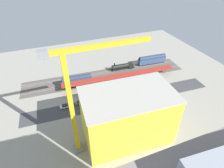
{
  "coord_description": "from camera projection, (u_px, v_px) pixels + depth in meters",
  "views": [
    {
      "loc": [
        28.98,
        65.92,
        58.75
      ],
      "look_at": [
        3.98,
        0.33,
        8.37
      ],
      "focal_mm": 29.37,
      "sensor_mm": 36.0,
      "label": 1
    }
  ],
  "objects": [
    {
      "name": "traffic_light",
      "position": [
        114.0,
        89.0,
        90.62
      ],
      "size": [
        0.5,
        0.36,
        6.0
      ],
      "color": "#333333",
      "rests_on": "ground"
    },
    {
      "name": "tower_crane",
      "position": [
        79.0,
        97.0,
        53.98
      ],
      "size": [
        30.11,
        3.6,
        40.25
      ],
      "color": "gray",
      "rests_on": "ground"
    },
    {
      "name": "street_tree_2",
      "position": [
        162.0,
        89.0,
        89.97
      ],
      "size": [
        5.28,
        5.28,
        7.0
      ],
      "color": "brown",
      "rests_on": "ground"
    },
    {
      "name": "rail_bed",
      "position": [
        106.0,
        76.0,
        107.53
      ],
      "size": [
        94.48,
        19.74,
        0.01
      ],
      "primitive_type": "cube",
      "rotation": [
        0.0,
        0.0,
        -0.05
      ],
      "color": "#5B544C",
      "rests_on": "ground"
    },
    {
      "name": "construction_roof_slab",
      "position": [
        129.0,
        94.0,
        60.86
      ],
      "size": [
        33.21,
        20.74,
        0.4
      ],
      "primitive_type": "cube",
      "rotation": [
        0.0,
        0.0,
        -0.05
      ],
      "color": "#B7B2A8",
      "rests_on": "construction_building"
    },
    {
      "name": "parked_car_4",
      "position": [
        95.0,
        99.0,
        89.11
      ],
      "size": [
        4.7,
        2.13,
        1.74
      ],
      "color": "black",
      "rests_on": "ground"
    },
    {
      "name": "box_truck_0",
      "position": [
        111.0,
        106.0,
        84.02
      ],
      "size": [
        9.49,
        3.58,
        3.18
      ],
      "color": "black",
      "rests_on": "ground"
    },
    {
      "name": "parked_car_3",
      "position": [
        110.0,
        96.0,
        91.11
      ],
      "size": [
        4.68,
        1.89,
        1.68
      ],
      "color": "black",
      "rests_on": "ground"
    },
    {
      "name": "parked_car_5",
      "position": [
        80.0,
        103.0,
        86.98
      ],
      "size": [
        4.21,
        2.11,
        1.81
      ],
      "color": "black",
      "rests_on": "ground"
    },
    {
      "name": "street_tree_0",
      "position": [
        92.0,
        107.0,
        78.79
      ],
      "size": [
        5.78,
        5.78,
        7.81
      ],
      "color": "brown",
      "rests_on": "ground"
    },
    {
      "name": "street_tree_1",
      "position": [
        136.0,
        97.0,
        84.92
      ],
      "size": [
        4.76,
        4.76,
        6.73
      ],
      "color": "brown",
      "rests_on": "ground"
    },
    {
      "name": "parked_car_1",
      "position": [
        136.0,
        90.0,
        95.09
      ],
      "size": [
        4.8,
        2.21,
        1.62
      ],
      "color": "black",
      "rests_on": "ground"
    },
    {
      "name": "construction_building",
      "position": [
        127.0,
        116.0,
        66.88
      ],
      "size": [
        32.57,
        20.11,
        20.25
      ],
      "primitive_type": "cube",
      "rotation": [
        0.0,
        0.0,
        -0.05
      ],
      "color": "yellow",
      "rests_on": "ground"
    },
    {
      "name": "freight_coach_far",
      "position": [
        77.0,
        80.0,
        97.91
      ],
      "size": [
        16.14,
        3.75,
        6.13
      ],
      "color": "black",
      "rests_on": "ground"
    },
    {
      "name": "parked_car_0",
      "position": [
        150.0,
        86.0,
        97.57
      ],
      "size": [
        4.3,
        1.95,
        1.75
      ],
      "color": "black",
      "rests_on": "ground"
    },
    {
      "name": "passenger_coach",
      "position": [
        152.0,
        59.0,
        117.73
      ],
      "size": [
        18.69,
        4.01,
        5.82
      ],
      "color": "black",
      "rests_on": "ground"
    },
    {
      "name": "platform_canopy_near",
      "position": [
        120.0,
        76.0,
        100.34
      ],
      "size": [
        63.82,
        7.74,
        4.15
      ],
      "color": "#A82D23",
      "rests_on": "ground"
    },
    {
      "name": "ground_plane",
      "position": [
        119.0,
        95.0,
        92.69
      ],
      "size": [
        150.13,
        150.13,
        0.0
      ],
      "primitive_type": "plane",
      "color": "#9E998C",
      "rests_on": "ground"
    },
    {
      "name": "street_asphalt",
      "position": [
        121.0,
        99.0,
        90.36
      ],
      "size": [
        94.17,
        13.97,
        0.01
      ],
      "primitive_type": "cube",
      "rotation": [
        0.0,
        0.0,
        -0.05
      ],
      "color": "#424244",
      "rests_on": "ground"
    },
    {
      "name": "box_truck_1",
      "position": [
        110.0,
        107.0,
        83.23
      ],
      "size": [
        8.58,
        3.31,
        3.34
      ],
      "color": "black",
      "rests_on": "ground"
    },
    {
      "name": "parked_car_6",
      "position": [
        65.0,
        106.0,
        85.04
      ],
      "size": [
        4.8,
        1.94,
        1.64
      ],
      "color": "black",
      "rests_on": "ground"
    },
    {
      "name": "parked_car_2",
      "position": [
        124.0,
        93.0,
        93.03
      ],
      "size": [
        4.78,
        2.08,
        1.65
      ],
      "color": "black",
      "rests_on": "ground"
    },
    {
      "name": "track_rails",
      "position": [
        106.0,
        75.0,
        107.43
      ],
      "size": [
        93.7,
        13.32,
        0.12
      ],
      "color": "#9E9EA8",
      "rests_on": "ground"
    },
    {
      "name": "locomotive",
      "position": [
        123.0,
        67.0,
        112.6
      ],
      "size": [
        14.54,
        3.48,
        5.09
      ],
      "color": "black",
      "rests_on": "ground"
    }
  ]
}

